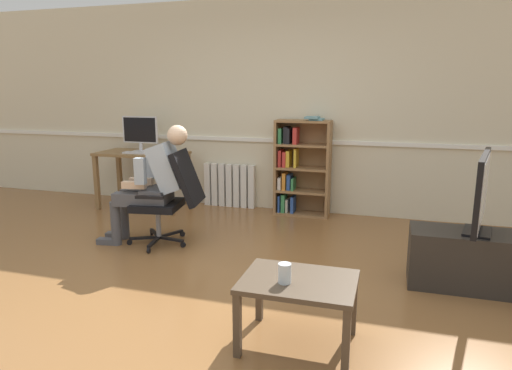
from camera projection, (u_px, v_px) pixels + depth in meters
ground_plane at (207, 291)px, 3.59m from camera, size 18.00×18.00×0.00m
back_wall at (285, 107)px, 5.79m from camera, size 12.00×0.13×2.70m
computer_desk at (142, 161)px, 5.99m from camera, size 1.16×0.60×0.76m
imac_monitor at (140, 131)px, 5.99m from camera, size 0.51×0.14×0.47m
keyboard at (139, 153)px, 5.82m from camera, size 0.42×0.12×0.02m
computer_mouse at (158, 153)px, 5.76m from camera, size 0.06×0.10×0.03m
bookshelf at (299, 167)px, 5.68m from camera, size 0.69×0.29×1.25m
radiator at (230, 185)px, 6.11m from camera, size 0.71×0.08×0.58m
office_chair at (171, 195)px, 4.57m from camera, size 0.78×0.63×0.98m
person_seated at (153, 182)px, 4.57m from camera, size 0.98×0.46×1.23m
tv_stand at (474, 260)px, 3.61m from camera, size 1.00×0.43×0.46m
tv_screen at (482, 192)px, 3.49m from camera, size 0.27×0.92×0.63m
coffee_table at (299, 289)px, 2.76m from camera, size 0.70×0.52×0.44m
drinking_glass at (285, 273)px, 2.69m from camera, size 0.08×0.08×0.12m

